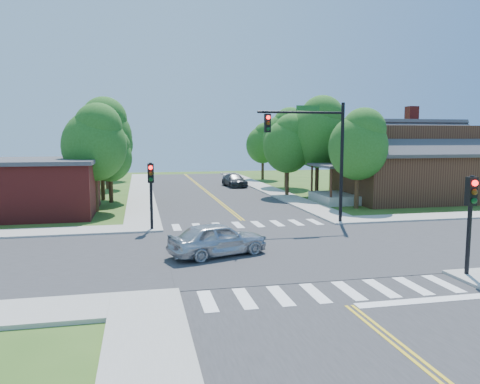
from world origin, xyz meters
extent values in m
plane|color=#30541A|center=(0.00, 0.00, 0.00)|extent=(100.00, 100.00, 0.00)
cube|color=#2D2D30|center=(0.00, 0.00, 0.02)|extent=(10.00, 90.00, 0.04)
cube|color=#2D2D30|center=(0.00, 0.00, 0.03)|extent=(90.00, 10.00, 0.04)
cube|color=#2D2D30|center=(0.00, 0.00, 0.00)|extent=(10.20, 10.20, 0.06)
cube|color=#9E9B93|center=(6.10, 25.00, 0.07)|extent=(2.20, 40.00, 0.14)
cube|color=#9E9B93|center=(-6.10, 25.00, 0.07)|extent=(2.20, 40.00, 0.14)
cube|color=white|center=(-4.20, 6.20, 0.05)|extent=(0.45, 2.00, 0.01)
cube|color=white|center=(-3.00, 6.20, 0.05)|extent=(0.45, 2.00, 0.01)
cube|color=white|center=(-1.80, 6.20, 0.05)|extent=(0.45, 2.00, 0.01)
cube|color=white|center=(-0.60, 6.20, 0.05)|extent=(0.45, 2.00, 0.01)
cube|color=white|center=(0.60, 6.20, 0.05)|extent=(0.45, 2.00, 0.01)
cube|color=white|center=(1.80, 6.20, 0.05)|extent=(0.45, 2.00, 0.01)
cube|color=white|center=(3.00, 6.20, 0.05)|extent=(0.45, 2.00, 0.01)
cube|color=white|center=(4.20, 6.20, 0.05)|extent=(0.45, 2.00, 0.01)
cube|color=white|center=(-4.20, -6.20, 0.05)|extent=(0.45, 2.00, 0.01)
cube|color=white|center=(-3.00, -6.20, 0.05)|extent=(0.45, 2.00, 0.01)
cube|color=white|center=(-1.80, -6.20, 0.05)|extent=(0.45, 2.00, 0.01)
cube|color=white|center=(-0.60, -6.20, 0.05)|extent=(0.45, 2.00, 0.01)
cube|color=white|center=(0.60, -6.20, 0.05)|extent=(0.45, 2.00, 0.01)
cube|color=white|center=(1.80, -6.20, 0.05)|extent=(0.45, 2.00, 0.01)
cube|color=white|center=(3.00, -6.20, 0.05)|extent=(0.45, 2.00, 0.01)
cube|color=white|center=(4.20, -6.20, 0.05)|extent=(0.45, 2.00, 0.01)
cube|color=yellow|center=(-0.10, 26.25, 0.05)|extent=(0.10, 37.50, 0.01)
cube|color=yellow|center=(0.10, 26.25, 0.05)|extent=(0.10, 37.50, 0.01)
cube|color=white|center=(2.50, -7.60, 0.00)|extent=(4.60, 0.45, 0.09)
cylinder|color=black|center=(5.60, 5.60, 3.60)|extent=(0.20, 0.20, 7.20)
cylinder|color=black|center=(3.00, 5.60, 6.60)|extent=(5.20, 0.14, 0.14)
cube|color=#19591E|center=(3.40, 5.55, 6.85)|extent=(1.40, 0.04, 0.30)
cube|color=black|center=(1.00, 5.60, 5.98)|extent=(0.34, 0.28, 1.05)
sphere|color=#FF0C0C|center=(1.00, 5.43, 6.29)|extent=(0.22, 0.22, 0.22)
sphere|color=#3F2605|center=(1.00, 5.43, 5.97)|extent=(0.22, 0.22, 0.22)
sphere|color=#05330F|center=(1.00, 5.43, 5.65)|extent=(0.22, 0.22, 0.22)
cylinder|color=black|center=(5.60, -5.60, 1.90)|extent=(0.16, 0.16, 3.80)
cube|color=black|center=(5.60, -5.60, 3.23)|extent=(0.34, 0.28, 1.05)
sphere|color=#FF0C0C|center=(5.60, -5.77, 3.54)|extent=(0.22, 0.22, 0.22)
sphere|color=#3F2605|center=(5.60, -5.77, 3.22)|extent=(0.22, 0.22, 0.22)
sphere|color=#05330F|center=(5.60, -5.77, 2.90)|extent=(0.22, 0.22, 0.22)
cylinder|color=black|center=(-5.60, 5.60, 1.90)|extent=(0.16, 0.16, 3.80)
cube|color=black|center=(-5.60, 5.60, 3.23)|extent=(0.34, 0.28, 1.05)
sphere|color=#FF0C0C|center=(-5.60, 5.43, 3.54)|extent=(0.22, 0.22, 0.22)
sphere|color=#3F2605|center=(-5.60, 5.43, 3.22)|extent=(0.22, 0.22, 0.22)
sphere|color=#05330F|center=(-5.60, 5.43, 2.90)|extent=(0.22, 0.22, 0.22)
cube|color=#361B12|center=(15.20, 14.20, 2.00)|extent=(10.00, 8.00, 4.00)
cube|color=#9E9B93|center=(8.90, 14.20, 0.35)|extent=(2.60, 4.50, 0.70)
cylinder|color=#361B12|center=(7.80, 12.20, 1.60)|extent=(0.18, 0.18, 2.50)
cylinder|color=#361B12|center=(7.80, 16.20, 1.60)|extent=(0.18, 0.18, 2.50)
cube|color=#38383D|center=(8.90, 14.20, 2.95)|extent=(2.80, 4.80, 0.18)
cube|color=maroon|center=(17.70, 17.70, 3.55)|extent=(0.90, 0.90, 7.11)
cube|color=maroon|center=(-14.20, 13.20, 1.75)|extent=(10.00, 8.00, 3.50)
cube|color=#38383D|center=(-14.20, 13.20, 3.60)|extent=(10.40, 8.40, 0.25)
cylinder|color=#382314|center=(9.27, 10.95, 1.36)|extent=(0.34, 0.34, 2.72)
ellipsoid|color=#245619|center=(9.27, 10.95, 4.43)|extent=(4.29, 4.08, 4.72)
sphere|color=#245619|center=(9.57, 10.75, 5.72)|extent=(3.15, 3.15, 3.15)
cylinder|color=#382314|center=(9.03, 18.21, 1.63)|extent=(0.34, 0.34, 3.27)
ellipsoid|color=#245619|center=(9.03, 18.21, 5.33)|extent=(5.16, 4.90, 5.68)
sphere|color=#245619|center=(9.33, 18.01, 6.88)|extent=(3.78, 3.78, 3.78)
cylinder|color=#382314|center=(8.71, 26.02, 1.53)|extent=(0.34, 0.34, 3.07)
ellipsoid|color=#245619|center=(8.71, 26.02, 5.00)|extent=(4.84, 4.60, 5.33)
sphere|color=#245619|center=(9.01, 25.82, 6.46)|extent=(3.55, 3.55, 3.55)
cylinder|color=#382314|center=(8.64, 35.21, 1.30)|extent=(0.34, 0.34, 2.60)
ellipsoid|color=#245619|center=(8.64, 35.21, 4.24)|extent=(4.10, 3.89, 4.51)
sphere|color=#245619|center=(8.94, 35.01, 5.47)|extent=(3.01, 3.01, 3.01)
cylinder|color=#382314|center=(-9.20, 13.46, 1.40)|extent=(0.34, 0.34, 2.80)
ellipsoid|color=#245619|center=(-9.20, 13.46, 4.57)|extent=(4.43, 4.21, 4.87)
sphere|color=#245619|center=(-8.90, 13.26, 5.90)|extent=(3.25, 3.25, 3.25)
cylinder|color=#382314|center=(-9.19, 19.59, 1.57)|extent=(0.34, 0.34, 3.15)
ellipsoid|color=#245619|center=(-9.19, 19.59, 5.14)|extent=(4.97, 4.72, 5.47)
sphere|color=#245619|center=(-8.89, 19.39, 6.63)|extent=(3.65, 3.65, 3.65)
cylinder|color=#382314|center=(-9.38, 28.29, 1.43)|extent=(0.34, 0.34, 2.87)
ellipsoid|color=#245619|center=(-9.38, 28.29, 4.67)|extent=(4.52, 4.30, 4.98)
sphere|color=#245619|center=(-9.08, 28.09, 6.03)|extent=(3.32, 3.32, 3.32)
cylinder|color=#382314|center=(-8.95, 37.30, 1.32)|extent=(0.34, 0.34, 2.65)
ellipsoid|color=#245619|center=(-8.95, 37.30, 4.32)|extent=(4.18, 3.97, 4.60)
sphere|color=#245619|center=(-8.65, 37.10, 5.58)|extent=(3.07, 3.07, 3.07)
cylinder|color=#382314|center=(6.49, 18.80, 1.35)|extent=(0.34, 0.34, 2.69)
ellipsoid|color=#245619|center=(6.49, 18.80, 4.39)|extent=(4.25, 4.04, 4.67)
sphere|color=#245619|center=(6.79, 18.60, 5.67)|extent=(3.12, 3.12, 3.12)
cylinder|color=#382314|center=(-8.45, 17.94, 1.09)|extent=(0.34, 0.34, 2.19)
ellipsoid|color=#245619|center=(-8.45, 17.94, 3.57)|extent=(3.45, 3.28, 3.80)
sphere|color=#245619|center=(-8.15, 17.74, 4.60)|extent=(2.53, 2.53, 2.53)
imported|color=#B9BCC1|center=(-2.93, -0.59, 0.74)|extent=(4.29, 5.36, 1.48)
imported|color=#2D2F32|center=(3.50, 27.39, 0.66)|extent=(2.72, 4.90, 1.32)
camera|label=1|loc=(-6.20, -20.33, 5.19)|focal=35.00mm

